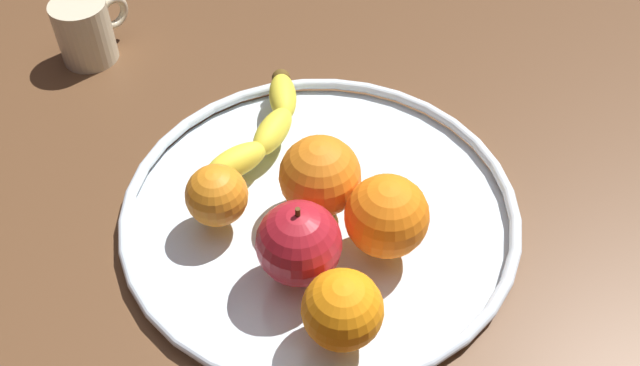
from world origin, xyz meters
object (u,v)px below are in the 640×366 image
Objects in this scene: fruit_bowl at (320,209)px; apple at (299,243)px; banana at (265,126)px; ambient_mug at (86,31)px; orange_back_left at (317,175)px; orange_back_right at (388,215)px; orange_center at (342,310)px; orange_front_left at (217,195)px.

apple is (-7.35, -3.57, 4.74)cm from fruit_bowl.
ambient_mug is at bearing 77.38° from banana.
banana is 11.26cm from orange_back_left.
fruit_bowl is 9.45cm from apple.
orange_back_right is (0.24, -8.07, -0.07)cm from orange_back_left.
orange_back_right is (7.50, -4.22, 0.04)cm from apple.
banana reaches higher than fruit_bowl.
orange_back_right is at bearing 15.12° from orange_center.
orange_front_left is at bearing 139.27° from orange_back_left.
orange_front_left is 0.76× the size of orange_back_left.
ambient_mug reaches higher than fruit_bowl.
ambient_mug is at bearing 87.45° from orange_back_right.
apple is at bearing -154.09° from fruit_bowl.
banana is 2.15× the size of apple.
ambient_mug is at bearing 77.24° from apple.
ambient_mug reaches higher than banana.
ambient_mug is at bearing 86.72° from fruit_bowl.
orange_back_left is (7.26, 3.85, 0.11)cm from apple.
fruit_bowl is at bearing 25.91° from apple.
banana is 2.30× the size of orange_back_left.
orange_center is at bearing -164.88° from orange_back_right.
orange_back_left is at bearing -126.18° from banana.
orange_back_left is at bearing 91.71° from orange_back_right.
apple reaches higher than orange_back_right.
fruit_bowl is 4.69× the size of apple.
orange_back_right is 46.55cm from ambient_mug.
ambient_mug is (2.31, 38.40, -1.86)cm from orange_back_left.
orange_center reaches higher than ambient_mug.
ambient_mug is at bearing 75.95° from orange_center.
orange_back_left reaches higher than banana.
apple is (-11.10, -14.15, 2.34)cm from banana.
orange_front_left is at bearing 117.75° from orange_back_right.
banana is at bearing 56.77° from orange_center.
fruit_bowl is 11.47cm from banana.
orange_center is at bearing -138.96° from banana.
fruit_bowl is 10.66cm from orange_front_left.
apple is 8.61cm from orange_back_right.
apple is 1.09× the size of orange_back_right.
orange_front_left and ambient_mug have the same top height.
fruit_bowl is 5.78× the size of orange_center.
banana is (3.75, 10.58, 2.40)cm from fruit_bowl.
orange_center is at bearing -133.72° from fruit_bowl.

